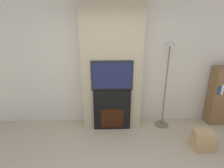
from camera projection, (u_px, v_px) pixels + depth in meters
The scene contains 7 objects.
wall_back at pixel (111, 65), 3.82m from camera, with size 6.00×0.06×2.70m.
chimney_breast at pixel (112, 67), 3.63m from camera, with size 1.24×0.34×2.70m.
fireplace at pixel (112, 109), 3.76m from camera, with size 0.78×0.15×0.91m.
television at pixel (112, 75), 3.51m from camera, with size 0.84×0.07×0.61m.
floor_lamp at pixel (167, 69), 3.58m from camera, with size 0.30×0.30×1.90m.
box_stack at pixel (203, 140), 3.20m from camera, with size 0.39×0.34×0.37m.
bookshelf at pixel (220, 96), 3.92m from camera, with size 0.45×0.31×1.33m.
Camera 1 is at (-0.12, -1.72, 2.19)m, focal length 28.00 mm.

